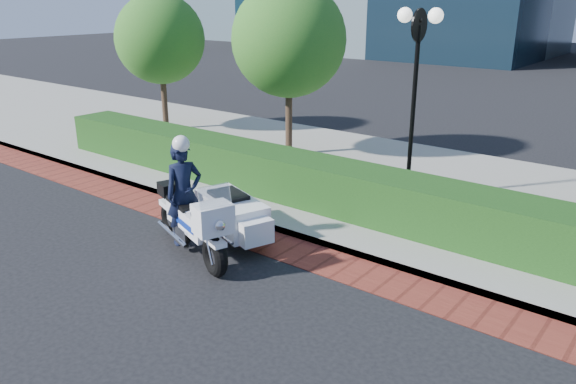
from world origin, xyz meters
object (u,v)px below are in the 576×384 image
Objects in this scene: tree_a at (160,39)px; police_motorcycle at (207,210)px; tree_b at (289,40)px; lamppost at (416,75)px.

police_motorcycle is (8.13, -5.87, -2.46)m from tree_a.
police_motorcycle is (2.63, -5.87, -2.67)m from tree_b.
lamppost is at bearing -7.41° from tree_a.
tree_a is 10.32m from police_motorcycle.
lamppost is 5.40m from police_motorcycle.
tree_a is 0.94× the size of tree_b.
tree_b is (5.50, 0.00, 0.21)m from tree_a.
lamppost is 0.92× the size of tree_a.
tree_a is 5.50m from tree_b.
tree_b is 1.83× the size of police_motorcycle.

